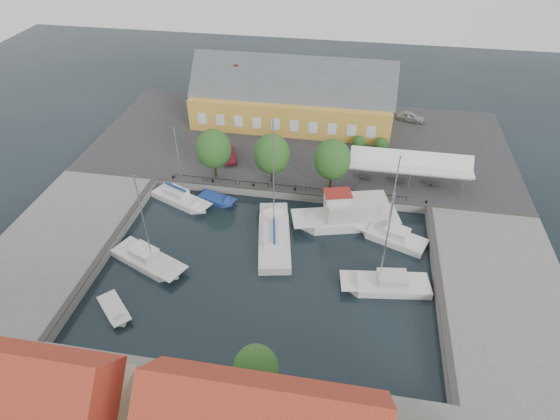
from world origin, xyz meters
name	(u,v)px	position (x,y,z in m)	size (l,w,h in m)	color
ground	(270,257)	(0.00, 0.00, 0.00)	(140.00, 140.00, 0.00)	black
north_quay	(301,143)	(0.00, 23.00, 0.50)	(56.00, 26.00, 1.00)	#2D2D30
west_quay	(58,242)	(-22.00, -2.00, 0.50)	(12.00, 24.00, 1.00)	slate
east_quay	(503,296)	(22.00, -2.00, 0.50)	(12.00, 24.00, 1.00)	slate
quay_edge_fittings	(278,220)	(0.02, 4.75, 1.06)	(56.00, 24.72, 0.40)	#383533
warehouse	(289,99)	(-2.60, 28.36, 4.43)	(28.56, 14.00, 9.55)	gold
tent_canopy	(410,164)	(14.00, 14.50, 3.68)	(14.00, 4.00, 2.83)	white
quay_trees	(272,154)	(-2.00, 12.00, 4.88)	(18.20, 4.20, 6.30)	black
car_silver	(411,117)	(15.20, 31.31, 1.69)	(1.62, 4.04, 1.37)	#A5A7AD
car_red	(228,153)	(-8.67, 16.39, 1.76)	(1.61, 4.61, 1.52)	maroon
center_sailboat	(274,239)	(0.01, 2.39, 0.36)	(5.11, 10.96, 14.33)	silver
trawler	(350,216)	(7.62, 6.91, 1.02)	(12.19, 6.38, 5.00)	silver
east_boat_a	(393,238)	(12.31, 4.79, 0.26)	(7.79, 5.15, 10.74)	silver
east_boat_b	(387,285)	(11.67, -2.19, 0.26)	(8.70, 3.83, 11.50)	silver
west_boat_a	(180,200)	(-12.14, 7.50, 0.27)	(7.98, 5.16, 10.51)	silver
west_boat_c	(148,261)	(-11.90, -2.84, 0.26)	(8.65, 5.80, 11.32)	silver
launch_sw	(115,310)	(-12.41, -9.25, 0.09)	(4.31, 4.23, 0.98)	silver
launch_nw	(216,200)	(-8.03, 8.44, 0.09)	(4.86, 3.15, 0.88)	navy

